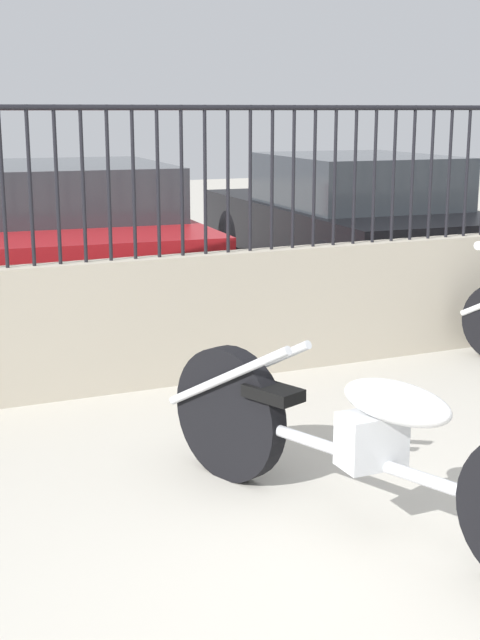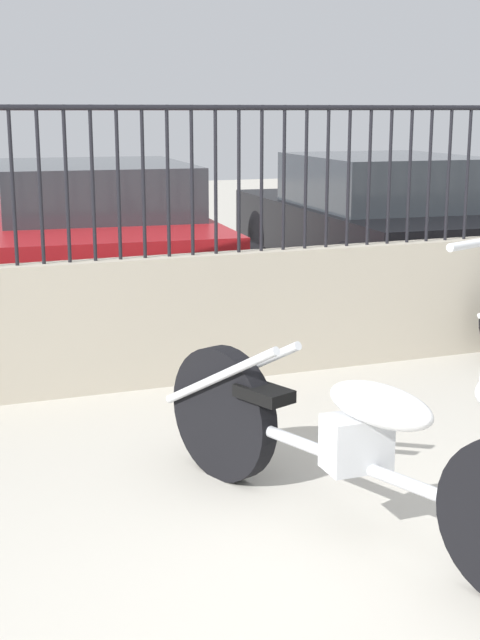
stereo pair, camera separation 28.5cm
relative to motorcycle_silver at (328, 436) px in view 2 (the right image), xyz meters
name	(u,v)px [view 2 (the right image)]	position (x,y,z in m)	size (l,w,h in m)	color
ground_plane	(390,621)	(-0.13, -0.81, -0.42)	(40.00, 40.00, 0.00)	#B7B2A5
low_wall	(159,321)	(-0.13, 2.32, 0.02)	(10.97, 0.18, 0.88)	#B2A893
fence_railing	(155,162)	(-0.13, 2.32, 1.09)	(10.97, 0.04, 0.99)	black
motorcycle_silver	(328,436)	(0.00, 0.00, 0.00)	(1.00, 2.26, 1.41)	black
car_red	(92,234)	(-0.04, 4.95, 0.27)	(2.21, 4.42, 1.37)	black
car_black	(376,218)	(3.17, 5.25, 0.26)	(2.14, 4.43, 1.37)	black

